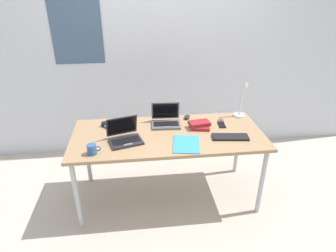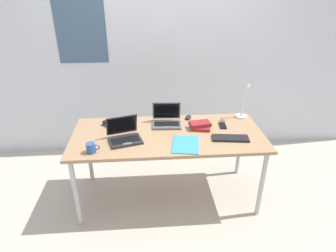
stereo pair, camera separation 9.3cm
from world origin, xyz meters
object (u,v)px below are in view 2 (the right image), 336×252
laptop_by_keyboard (124,136)px  external_keyboard (230,138)px  headphones (113,123)px  desk_lamp (244,101)px  laptop_mid_desk (167,120)px  book_stack (200,125)px  computer_mouse (188,117)px  coffee_mug (91,148)px  paper_folder_front_right (186,144)px  cell_phone (223,126)px

laptop_by_keyboard → external_keyboard: laptop_by_keyboard is taller
laptop_by_keyboard → headphones: (-0.13, 0.32, -0.03)m
desk_lamp → external_keyboard: desk_lamp is taller
laptop_mid_desk → book_stack: 0.34m
computer_mouse → book_stack: bearing=-46.4°
external_keyboard → coffee_mug: bearing=-166.7°
paper_folder_front_right → coffee_mug: size_ratio=2.74×
laptop_by_keyboard → external_keyboard: bearing=-3.5°
external_keyboard → headphones: 1.15m
cell_phone → headphones: size_ratio=0.64×
headphones → laptop_by_keyboard: bearing=-68.1°
laptop_mid_desk → book_stack: laptop_mid_desk is taller
desk_lamp → laptop_mid_desk: (-0.80, -0.08, -0.15)m
laptop_by_keyboard → headphones: size_ratio=1.59×
laptop_mid_desk → coffee_mug: laptop_mid_desk is taller
book_stack → paper_folder_front_right: size_ratio=0.70×
headphones → paper_folder_front_right: bearing=-34.0°
book_stack → coffee_mug: coffee_mug is taller
external_keyboard → headphones: bearing=167.7°
desk_lamp → book_stack: bearing=-157.8°
laptop_by_keyboard → book_stack: (0.73, 0.17, -0.01)m
laptop_by_keyboard → laptop_mid_desk: bearing=36.1°
desk_lamp → laptop_mid_desk: 0.82m
desk_lamp → laptop_by_keyboard: 1.27m
laptop_by_keyboard → coffee_mug: 0.33m
desk_lamp → headphones: (-1.33, -0.05, -0.18)m
cell_phone → headphones: (-1.08, 0.12, 0.01)m
external_keyboard → paper_folder_front_right: 0.43m
external_keyboard → cell_phone: 0.26m
coffee_mug → paper_folder_front_right: bearing=4.5°
book_stack → coffee_mug: bearing=-159.7°
cell_phone → book_stack: bearing=-167.2°
desk_lamp → laptop_by_keyboard: (-1.20, -0.37, -0.15)m
external_keyboard → book_stack: bearing=142.1°
external_keyboard → headphones: size_ratio=1.54×
laptop_by_keyboard → book_stack: bearing=13.6°
laptop_mid_desk → external_keyboard: bearing=-32.3°
external_keyboard → computer_mouse: (-0.32, 0.46, 0.01)m
computer_mouse → cell_phone: bearing=-9.3°
paper_folder_front_right → coffee_mug: 0.81m
laptop_by_keyboard → external_keyboard: 0.96m
laptop_mid_desk → cell_phone: (0.55, -0.09, -0.04)m
laptop_by_keyboard → cell_phone: size_ratio=2.50×
computer_mouse → coffee_mug: 1.08m
laptop_mid_desk → headphones: (-0.53, 0.03, -0.03)m
cell_phone → laptop_mid_desk: bearing=176.1°
desk_lamp → computer_mouse: desk_lamp is taller
desk_lamp → computer_mouse: bearing=176.3°
paper_folder_front_right → headphones: bearing=146.0°
laptop_by_keyboard → paper_folder_front_right: laptop_by_keyboard is taller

